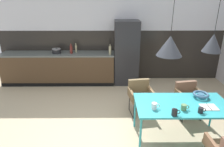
{
  "coord_description": "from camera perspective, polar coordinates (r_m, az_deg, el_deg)",
  "views": [
    {
      "loc": [
        -0.08,
        -2.92,
        2.43
      ],
      "look_at": [
        -0.06,
        0.95,
        0.93
      ],
      "focal_mm": 32.38,
      "sensor_mm": 36.0,
      "label": 1
    }
  ],
  "objects": [
    {
      "name": "bottle_spice_small",
      "position": [
        5.93,
        -10.12,
        6.95
      ],
      "size": [
        0.06,
        0.06,
        0.26
      ],
      "color": "tan",
      "rests_on": "kitchen_counter"
    },
    {
      "name": "fruit_bowl",
      "position": [
        3.96,
        23.8,
        -5.49
      ],
      "size": [
        0.28,
        0.28,
        0.08
      ],
      "color": "#33607F",
      "rests_on": "dining_table"
    },
    {
      "name": "back_wall_panel_upper",
      "position": [
        5.93,
        0.43,
        19.21
      ],
      "size": [
        6.69,
        0.12,
        1.49
      ],
      "primitive_type": "cube",
      "color": "silver",
      "rests_on": "back_wall_splashback_dark"
    },
    {
      "name": "mug_wide_latte",
      "position": [
        3.47,
        23.83,
        -9.44
      ],
      "size": [
        0.12,
        0.08,
        0.09
      ],
      "color": "black",
      "rests_on": "dining_table"
    },
    {
      "name": "kitchen_counter",
      "position": [
        6.1,
        -14.73,
        1.5
      ],
      "size": [
        3.23,
        0.63,
        0.9
      ],
      "color": "#493421",
      "rests_on": "ground"
    },
    {
      "name": "pendant_lamp_over_table_far",
      "position": [
        3.4,
        26.56,
        7.74
      ],
      "size": [
        0.29,
        0.29,
        1.29
      ],
      "color": "black"
    },
    {
      "name": "ground_plane",
      "position": [
        3.8,
        0.99,
        -18.6
      ],
      "size": [
        8.7,
        8.7,
        0.0
      ],
      "primitive_type": "plane",
      "color": "tan"
    },
    {
      "name": "bottle_vinegar_dark",
      "position": [
        5.61,
        -0.55,
        6.62
      ],
      "size": [
        0.07,
        0.07,
        0.28
      ],
      "color": "tan",
      "rests_on": "kitchen_counter"
    },
    {
      "name": "open_book",
      "position": [
        3.7,
        25.7,
        -8.56
      ],
      "size": [
        0.25,
        0.21,
        0.02
      ],
      "color": "white",
      "rests_on": "dining_table"
    },
    {
      "name": "dining_table",
      "position": [
        3.67,
        19.21,
        -8.71
      ],
      "size": [
        1.58,
        0.84,
        0.72
      ],
      "color": "teal",
      "rests_on": "ground"
    },
    {
      "name": "pendant_lamp_over_table_near",
      "position": [
        3.21,
        15.98,
        7.53
      ],
      "size": [
        0.39,
        0.39,
        1.36
      ],
      "color": "black"
    },
    {
      "name": "mug_tall_blue",
      "position": [
        3.45,
        19.65,
        -8.98
      ],
      "size": [
        0.13,
        0.09,
        0.09
      ],
      "color": "#5B8456",
      "rests_on": "dining_table"
    },
    {
      "name": "bottle_oil_tall",
      "position": [
        5.82,
        -11.47,
        6.67
      ],
      "size": [
        0.07,
        0.07,
        0.27
      ],
      "color": "maroon",
      "rests_on": "kitchen_counter"
    },
    {
      "name": "mug_dark_espresso",
      "position": [
        3.26,
        17.3,
        -10.44
      ],
      "size": [
        0.13,
        0.09,
        0.1
      ],
      "color": "black",
      "rests_on": "dining_table"
    },
    {
      "name": "refrigerator_column",
      "position": [
        5.79,
        4.07,
        5.82
      ],
      "size": [
        0.68,
        0.6,
        1.81
      ],
      "primitive_type": "cube",
      "color": "#232326",
      "rests_on": "ground"
    },
    {
      "name": "back_wall_splashback_dark",
      "position": [
        6.17,
        0.39,
        5.27
      ],
      "size": [
        6.69,
        0.12,
        1.49
      ],
      "primitive_type": "cube",
      "color": "black",
      "rests_on": "ground"
    },
    {
      "name": "armchair_far_side",
      "position": [
        4.55,
        20.67,
        -5.49
      ],
      "size": [
        0.55,
        0.54,
        0.73
      ],
      "rotation": [
        0.0,
        0.0,
        3.31
      ],
      "color": "brown",
      "rests_on": "ground"
    },
    {
      "name": "armchair_facing_counter",
      "position": [
        4.42,
        7.92,
        -5.31
      ],
      "size": [
        0.55,
        0.54,
        0.73
      ],
      "rotation": [
        0.0,
        0.0,
        3.3
      ],
      "color": "brown",
      "rests_on": "ground"
    },
    {
      "name": "mug_short_terracotta",
      "position": [
        3.35,
        11.88,
        -8.95
      ],
      "size": [
        0.13,
        0.09,
        0.1
      ],
      "color": "white",
      "rests_on": "dining_table"
    },
    {
      "name": "cooking_pot",
      "position": [
        5.95,
        -15.4,
        6.16
      ],
      "size": [
        0.25,
        0.25,
        0.15
      ],
      "color": "black",
      "rests_on": "kitchen_counter"
    }
  ]
}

